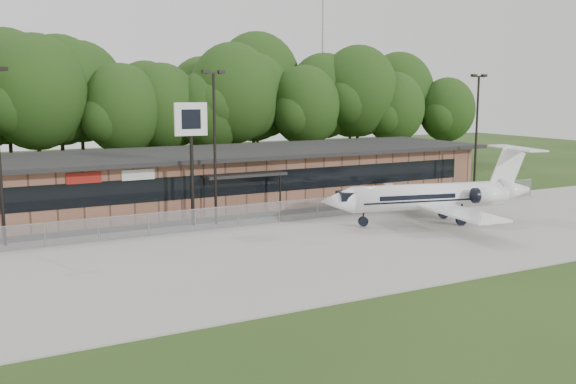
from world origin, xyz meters
TOP-DOWN VIEW (x-y plane):
  - ground at (0.00, 0.00)m, footprint 160.00×160.00m
  - apron at (0.00, 8.00)m, footprint 64.00×18.00m
  - parking_lot at (0.00, 19.50)m, footprint 50.00×9.00m
  - terminal at (-0.00, 23.94)m, footprint 41.00×11.65m
  - fence at (0.00, 15.00)m, footprint 46.00×0.04m
  - treeline at (0.00, 42.00)m, footprint 72.00×12.00m
  - radio_mast at (22.00, 48.00)m, footprint 0.20×0.20m
  - light_pole_mid at (-5.00, 16.50)m, footprint 1.55×0.30m
  - light_pole_right at (18.00, 16.50)m, footprint 1.55×0.30m
  - business_jet at (8.11, 9.93)m, footprint 15.35×13.80m
  - pole_sign at (-6.51, 16.80)m, footprint 2.15×0.41m

SIDE VIEW (x-z plane):
  - ground at x=0.00m, z-range 0.00..0.00m
  - parking_lot at x=0.00m, z-range 0.00..0.06m
  - apron at x=0.00m, z-range 0.00..0.08m
  - fence at x=0.00m, z-range 0.02..1.54m
  - business_jet at x=8.11m, z-range -0.74..4.45m
  - terminal at x=0.00m, z-range 0.03..4.33m
  - light_pole_mid at x=-5.00m, z-range 0.86..11.09m
  - light_pole_right at x=18.00m, z-range 0.86..11.09m
  - pole_sign at x=-6.51m, z-range 2.16..10.32m
  - treeline at x=0.00m, z-range 0.00..15.00m
  - radio_mast at x=22.00m, z-range 0.00..25.00m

